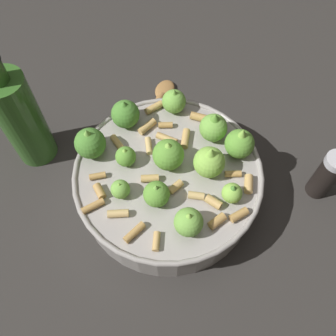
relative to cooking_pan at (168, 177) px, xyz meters
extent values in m
plane|color=#2D2B28|center=(0.00, 0.00, -0.05)|extent=(2.40, 2.40, 0.00)
cylinder|color=#9E9993|center=(0.00, 0.00, -0.01)|extent=(0.28, 0.28, 0.07)
torus|color=#9E9993|center=(0.00, 0.00, 0.02)|extent=(0.29, 0.29, 0.01)
sphere|color=#8CC64C|center=(0.04, -0.05, 0.05)|extent=(0.05, 0.05, 0.05)
cone|color=#8CC64C|center=(0.04, -0.05, 0.07)|extent=(0.02, 0.02, 0.02)
sphere|color=#4C8933|center=(0.02, 0.11, 0.05)|extent=(0.04, 0.04, 0.04)
cone|color=#4C8933|center=(0.02, 0.11, 0.07)|extent=(0.02, 0.02, 0.01)
sphere|color=#75B247|center=(-0.05, -0.08, 0.04)|extent=(0.04, 0.04, 0.04)
cone|color=#8CC64C|center=(-0.05, -0.08, 0.06)|extent=(0.02, 0.02, 0.01)
sphere|color=#609E38|center=(0.09, -0.06, 0.05)|extent=(0.04, 0.04, 0.04)
cone|color=#8CC64C|center=(0.09, -0.06, 0.07)|extent=(0.02, 0.02, 0.02)
sphere|color=#75B247|center=(-0.07, 0.03, 0.04)|extent=(0.03, 0.03, 0.03)
cone|color=#8CC64C|center=(-0.07, 0.03, 0.05)|extent=(0.01, 0.01, 0.01)
sphere|color=#4C8933|center=(-0.05, 0.11, 0.05)|extent=(0.05, 0.05, 0.05)
cone|color=#75B247|center=(-0.05, 0.11, 0.07)|extent=(0.02, 0.02, 0.02)
sphere|color=#609E38|center=(-0.05, -0.02, 0.04)|extent=(0.04, 0.04, 0.04)
cone|color=#75B247|center=(-0.05, -0.02, 0.06)|extent=(0.02, 0.02, 0.01)
sphere|color=#609E38|center=(-0.03, 0.06, 0.04)|extent=(0.03, 0.03, 0.03)
cone|color=#8CC64C|center=(-0.03, 0.06, 0.05)|extent=(0.02, 0.02, 0.01)
sphere|color=#75B247|center=(0.10, 0.07, 0.04)|extent=(0.04, 0.04, 0.04)
cone|color=#75B247|center=(0.10, 0.07, 0.06)|extent=(0.02, 0.02, 0.02)
sphere|color=#75B247|center=(0.09, -0.01, 0.04)|extent=(0.04, 0.04, 0.04)
cone|color=#609E38|center=(0.09, -0.01, 0.07)|extent=(0.02, 0.02, 0.02)
sphere|color=#8CC64C|center=(0.02, -0.10, 0.04)|extent=(0.03, 0.03, 0.03)
cone|color=#4C8933|center=(0.02, -0.10, 0.05)|extent=(0.02, 0.02, 0.01)
sphere|color=#609E38|center=(0.01, 0.01, 0.05)|extent=(0.05, 0.05, 0.05)
cone|color=#8CC64C|center=(0.01, 0.01, 0.07)|extent=(0.02, 0.02, 0.01)
cylinder|color=tan|center=(-0.01, -0.08, 0.03)|extent=(0.01, 0.02, 0.01)
cylinder|color=tan|center=(0.05, -0.11, 0.03)|extent=(0.03, 0.02, 0.01)
cylinder|color=tan|center=(-0.11, -0.03, 0.03)|extent=(0.03, 0.01, 0.01)
cylinder|color=tan|center=(-0.03, 0.01, 0.03)|extent=(0.03, 0.03, 0.01)
cylinder|color=tan|center=(0.01, 0.05, 0.03)|extent=(0.03, 0.03, 0.01)
cylinder|color=tan|center=(-0.09, 0.05, 0.03)|extent=(0.02, 0.03, 0.01)
cylinder|color=tan|center=(-0.02, 0.09, 0.03)|extent=(0.02, 0.03, 0.01)
cylinder|color=tan|center=(0.00, -0.12, 0.03)|extent=(0.03, 0.02, 0.01)
cylinder|color=tan|center=(-0.02, -0.03, 0.03)|extent=(0.02, 0.01, 0.01)
cylinder|color=tan|center=(-0.01, -0.06, 0.03)|extent=(0.02, 0.03, 0.01)
cylinder|color=tan|center=(0.07, 0.09, 0.03)|extent=(0.03, 0.02, 0.01)
cylinder|color=tan|center=(0.06, 0.01, 0.03)|extent=(0.03, 0.03, 0.01)
cylinder|color=tan|center=(-0.08, 0.07, 0.03)|extent=(0.02, 0.02, 0.01)
cylinder|color=tan|center=(-0.10, -0.06, 0.03)|extent=(0.03, 0.02, 0.01)
cylinder|color=tan|center=(-0.02, -0.11, 0.03)|extent=(0.03, 0.02, 0.01)
cylinder|color=tan|center=(-0.10, 0.01, 0.03)|extent=(0.03, 0.03, 0.01)
cylinder|color=tan|center=(0.06, 0.05, 0.03)|extent=(0.02, 0.02, 0.01)
cylinder|color=tan|center=(0.04, 0.04, 0.03)|extent=(0.02, 0.03, 0.01)
cylinder|color=tan|center=(0.04, 0.07, 0.03)|extent=(0.03, 0.01, 0.01)
cylinder|color=tan|center=(0.05, -0.08, 0.03)|extent=(0.02, 0.02, 0.01)
cylinder|color=tan|center=(0.10, 0.02, 0.03)|extent=(0.02, 0.03, 0.01)
cylinder|color=tan|center=(-0.11, 0.04, 0.03)|extent=(0.03, 0.02, 0.01)
cylinder|color=black|center=(0.16, -0.19, 0.00)|extent=(0.03, 0.03, 0.08)
cylinder|color=#336023|center=(-0.09, 0.23, 0.04)|extent=(0.07, 0.07, 0.17)
cylinder|color=#9E703D|center=(0.05, 0.10, -0.04)|extent=(0.21, 0.09, 0.02)
ellipsoid|color=#9E703D|center=(0.16, 0.14, -0.04)|extent=(0.06, 0.05, 0.01)
camera|label=1|loc=(-0.21, -0.17, 0.49)|focal=38.21mm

